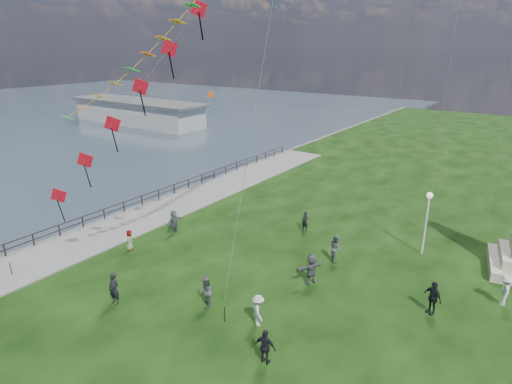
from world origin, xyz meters
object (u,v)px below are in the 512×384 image
Objects in this scene: person_3 at (265,347)px; person_7 at (336,248)px; person_0 at (114,289)px; person_5 at (174,222)px; pier_pavilion at (138,112)px; person_6 at (305,221)px; person_9 at (433,297)px; person_11 at (311,269)px; person_8 at (504,290)px; person_10 at (130,240)px; person_1 at (206,292)px; person_2 at (258,310)px; lamppost at (428,210)px.

person_7 is at bearing -88.47° from person_3.
person_0 is 9.72m from person_5.
person_3 is at bearing -35.79° from pier_pavilion.
pier_pavilion is 19.01× the size of person_6.
person_11 is (-6.79, -1.02, 0.01)m from person_9.
person_11 reaches higher than person_7.
person_7 is at bearing -28.46° from pier_pavilion.
person_8 is at bearing -124.05° from person_7.
person_10 is at bearing 124.73° from person_0.
pier_pavilion is at bearing -42.70° from person_3.
person_1 is at bearing -131.95° from person_5.
person_11 reaches higher than person_8.
person_11 is at bearing -54.03° from person_6.
person_2 is 0.93× the size of person_7.
person_7 is (7.94, 11.76, -0.01)m from person_0.
person_10 is (-8.55, -10.01, -0.05)m from person_6.
person_2 is 0.93× the size of person_5.
person_11 reaches higher than person_3.
person_0 is 0.98× the size of person_9.
person_1 is (4.37, 2.70, -0.03)m from person_0.
person_3 is at bearing -48.32° from person_8.
person_11 is (-4.52, -7.84, -2.31)m from lamppost.
person_9 is (7.08, 6.21, 0.10)m from person_2.
person_3 is 11.01m from person_7.
person_0 is at bearing -67.83° from person_8.
person_5 is (-8.53, 6.08, 0.01)m from person_1.
person_5 is 0.96× the size of person_9.
person_3 is (5.18, -1.83, -0.03)m from person_1.
person_2 is (54.07, -38.21, -0.98)m from pier_pavilion.
person_7 reaches higher than person_6.
person_7 is at bearing -50.66° from person_2.
person_3 is (9.56, 0.87, -0.06)m from person_0.
person_3 is at bearing 28.46° from person_1.
person_6 is at bearing -113.06° from person_8.
person_2 is at bearing -67.71° from person_6.
person_2 is at bearing -55.48° from person_3.
person_6 is 7.83m from person_11.
person_8 reaches higher than person_10.
person_6 is (-5.66, 14.03, -0.09)m from person_3.
person_11 is at bearing -79.94° from person_8.
person_7 is at bearing -89.72° from person_10.
lamppost is at bearing 43.22° from person_0.
person_11 is (0.02, -3.55, 0.04)m from person_7.
person_7 reaches higher than person_2.
person_0 is 1.09× the size of person_2.
person_7 is 0.95× the size of person_11.
person_11 reaches higher than person_0.
person_5 reaches higher than person_6.
person_11 is at bearing 36.98° from person_0.
pier_pavilion is at bearing 129.51° from person_0.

